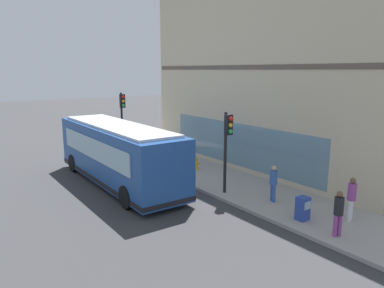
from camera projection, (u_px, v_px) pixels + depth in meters
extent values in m
plane|color=#38383A|center=(137.00, 194.00, 17.15)|extent=(120.00, 120.00, 0.00)
cube|color=#9E9991|center=(212.00, 176.00, 19.73)|extent=(3.81, 40.00, 0.15)
cube|color=beige|center=(281.00, 77.00, 21.67)|extent=(6.56, 16.48, 10.65)
cube|color=brown|center=(242.00, 67.00, 19.76)|extent=(0.36, 16.15, 0.24)
cube|color=slate|center=(239.00, 145.00, 20.55)|extent=(0.12, 11.54, 2.40)
cube|color=#1E478C|center=(118.00, 153.00, 18.43)|extent=(2.60, 10.03, 2.70)
cube|color=silver|center=(116.00, 125.00, 18.15)|extent=(2.22, 9.02, 0.12)
cube|color=#8CB2C6|center=(84.00, 131.00, 22.33)|extent=(2.20, 0.10, 1.20)
cube|color=#8CB2C6|center=(140.00, 143.00, 19.07)|extent=(0.15, 8.20, 1.00)
cube|color=#8CB2C6|center=(93.00, 148.00, 17.63)|extent=(0.15, 8.20, 1.00)
cube|color=black|center=(119.00, 175.00, 18.66)|extent=(2.65, 10.07, 0.20)
cylinder|color=black|center=(111.00, 158.00, 22.18)|extent=(0.31, 1.00, 1.00)
cylinder|color=black|center=(74.00, 163.00, 20.88)|extent=(0.31, 1.00, 1.00)
cylinder|color=black|center=(173.00, 187.00, 16.58)|extent=(0.31, 1.00, 1.00)
cylinder|color=black|center=(127.00, 197.00, 15.28)|extent=(0.31, 1.00, 1.00)
cylinder|color=black|center=(225.00, 153.00, 16.58)|extent=(0.14, 0.14, 3.73)
cube|color=black|center=(229.00, 125.00, 16.17)|extent=(0.32, 0.24, 0.90)
sphere|color=red|center=(231.00, 119.00, 16.01)|extent=(0.20, 0.20, 0.20)
sphere|color=yellow|center=(231.00, 125.00, 16.07)|extent=(0.20, 0.20, 0.20)
sphere|color=green|center=(230.00, 131.00, 16.12)|extent=(0.20, 0.20, 0.20)
cylinder|color=black|center=(122.00, 123.00, 24.89)|extent=(0.14, 0.14, 4.08)
cube|color=black|center=(122.00, 101.00, 24.44)|extent=(0.32, 0.24, 0.90)
sphere|color=red|center=(123.00, 97.00, 24.28)|extent=(0.20, 0.20, 0.20)
sphere|color=yellow|center=(123.00, 101.00, 24.34)|extent=(0.20, 0.20, 0.20)
sphere|color=green|center=(123.00, 105.00, 24.39)|extent=(0.20, 0.20, 0.20)
cylinder|color=yellow|center=(196.00, 165.00, 20.81)|extent=(0.24, 0.24, 0.55)
sphere|color=yellow|center=(196.00, 159.00, 20.74)|extent=(0.22, 0.22, 0.22)
cylinder|color=yellow|center=(198.00, 164.00, 20.67)|extent=(0.10, 0.12, 0.10)
cylinder|color=yellow|center=(198.00, 163.00, 20.90)|extent=(0.12, 0.10, 0.10)
cylinder|color=#8C3F8C|center=(335.00, 226.00, 12.36)|extent=(0.14, 0.14, 0.78)
cylinder|color=#8C3F8C|center=(340.00, 225.00, 12.40)|extent=(0.14, 0.14, 0.78)
cylinder|color=black|center=(339.00, 206.00, 12.24)|extent=(0.32, 0.32, 0.62)
sphere|color=brown|center=(340.00, 194.00, 12.16)|extent=(0.21, 0.21, 0.21)
cylinder|color=silver|center=(350.00, 211.00, 13.61)|extent=(0.14, 0.14, 0.81)
cylinder|color=silver|center=(351.00, 210.00, 13.74)|extent=(0.14, 0.14, 0.81)
cylinder|color=#8C3F8C|center=(352.00, 192.00, 13.53)|extent=(0.32, 0.32, 0.64)
sphere|color=brown|center=(353.00, 181.00, 13.45)|extent=(0.22, 0.22, 0.22)
cylinder|color=#3359A5|center=(272.00, 192.00, 15.78)|extent=(0.14, 0.14, 0.77)
cylinder|color=#3359A5|center=(274.00, 193.00, 15.61)|extent=(0.14, 0.14, 0.77)
cylinder|color=#3359A5|center=(274.00, 177.00, 15.56)|extent=(0.32, 0.32, 0.61)
sphere|color=tan|center=(274.00, 168.00, 15.48)|extent=(0.21, 0.21, 0.21)
cube|color=#263F99|center=(303.00, 208.00, 13.75)|extent=(0.44, 0.40, 0.90)
cube|color=#8CB2C6|center=(308.00, 206.00, 13.55)|extent=(0.35, 0.03, 0.30)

